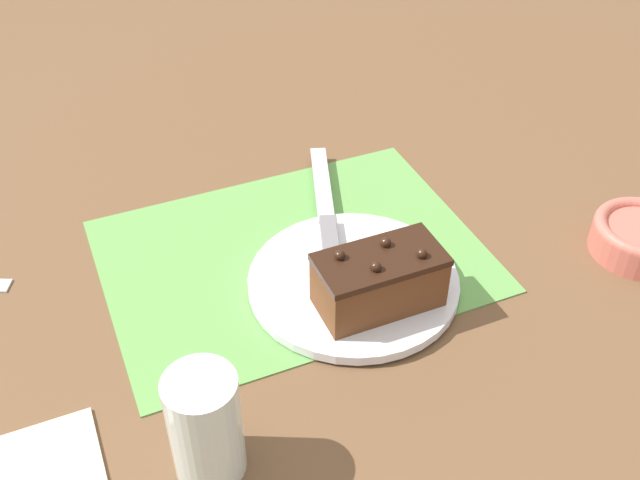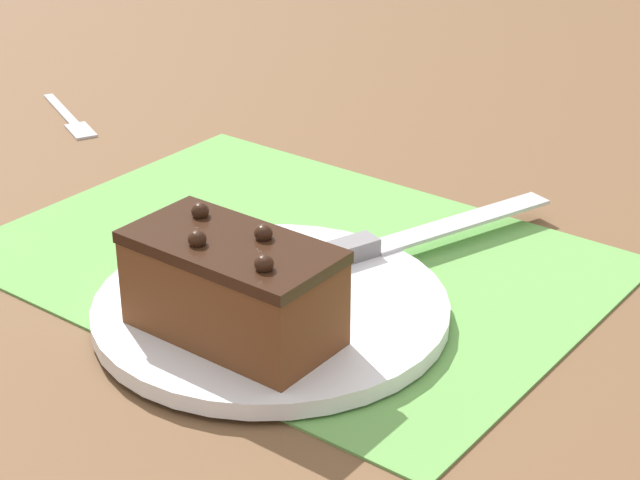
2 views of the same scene
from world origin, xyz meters
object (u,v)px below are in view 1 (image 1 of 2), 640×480
chocolate_cake (379,280)px  cake_plate (353,282)px  serving_knife (327,219)px  drinking_glass (205,426)px

chocolate_cake → cake_plate: bearing=99.6°
cake_plate → serving_knife: size_ratio=1.00×
cake_plate → chocolate_cake: (0.01, -0.05, 0.04)m
chocolate_cake → serving_knife: 0.16m
chocolate_cake → serving_knife: bearing=88.1°
cake_plate → serving_knife: (0.01, 0.11, 0.01)m
chocolate_cake → drinking_glass: bearing=-152.8°
cake_plate → chocolate_cake: size_ratio=1.77×
serving_knife → drinking_glass: bearing=-111.7°
cake_plate → chocolate_cake: 0.06m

